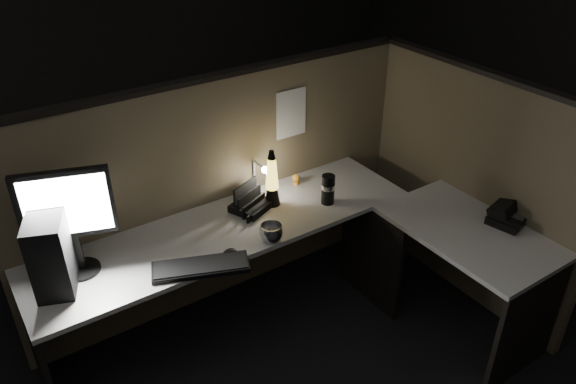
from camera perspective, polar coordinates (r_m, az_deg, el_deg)
floor at (r=3.43m, az=1.88°, el=-17.71°), size 6.00×6.00×0.00m
room_shell at (r=2.46m, az=2.52°, el=8.07°), size 6.00×6.00×6.00m
partition_back at (r=3.57m, az=-6.64°, el=-0.07°), size 2.66×0.06×1.50m
partition_right at (r=3.77m, az=17.82°, el=0.36°), size 0.06×1.66×1.50m
desk at (r=3.26m, az=2.03°, el=-6.82°), size 2.60×1.60×0.73m
pc_tower at (r=2.99m, az=-22.76°, el=-5.19°), size 0.30×0.42×0.40m
monitor at (r=2.94m, az=-21.49°, el=-1.97°), size 0.44×0.20×0.58m
keyboard at (r=2.97m, az=-8.86°, el=-7.55°), size 0.53×0.34×0.02m
mouse at (r=3.05m, az=-5.95°, el=-6.15°), size 0.10×0.08×0.03m
clip_lamp at (r=3.51m, az=-2.90°, el=1.67°), size 0.04×0.18×0.22m
organizer at (r=3.41m, az=-3.84°, el=-1.13°), size 0.28×0.27×0.17m
lava_lamp at (r=3.39m, az=-1.64°, el=0.97°), size 0.10×0.10×0.37m
travel_mug at (r=3.44m, az=4.08°, el=0.26°), size 0.08×0.08×0.19m
steel_mug at (r=3.12m, az=-1.70°, el=-4.19°), size 0.17×0.17×0.10m
figurine at (r=3.66m, az=0.83°, el=1.41°), size 0.05×0.05×0.05m
pinned_paper at (r=3.57m, az=0.33°, el=7.97°), size 0.22×0.00×0.32m
desk_phone at (r=3.52m, az=21.30°, el=-2.14°), size 0.25×0.25×0.13m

